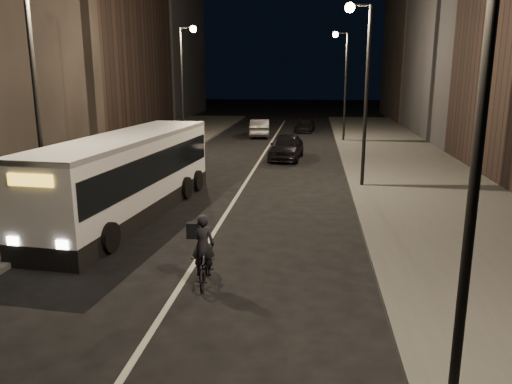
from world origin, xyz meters
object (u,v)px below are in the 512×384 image
(streetlight_left_far, at_px, (185,72))
(streetlight_right_mid, at_px, (361,71))
(streetlight_right_far, at_px, (343,72))
(streetlight_right_near, at_px, (466,68))
(cyclist_on_bicycle, at_px, (205,261))
(car_mid, at_px, (260,128))
(car_near, at_px, (286,147))
(streetlight_left_near, at_px, (41,71))
(car_far, at_px, (305,125))
(city_bus, at_px, (129,172))

(streetlight_left_far, bearing_deg, streetlight_right_mid, -43.16)
(streetlight_right_far, bearing_deg, streetlight_left_far, -150.64)
(streetlight_right_mid, relative_size, streetlight_left_far, 1.00)
(streetlight_right_near, distance_m, cyclist_on_bicycle, 7.97)
(streetlight_right_far, relative_size, cyclist_on_bicycle, 4.23)
(streetlight_right_mid, bearing_deg, streetlight_right_near, -90.00)
(car_mid, bearing_deg, streetlight_right_far, 153.29)
(streetlight_right_near, distance_m, streetlight_right_mid, 16.00)
(streetlight_right_far, bearing_deg, car_mid, 157.69)
(car_near, bearing_deg, streetlight_right_mid, -59.47)
(streetlight_left_far, bearing_deg, streetlight_left_near, -90.00)
(streetlight_right_far, relative_size, streetlight_left_far, 1.00)
(streetlight_right_near, xyz_separation_m, car_far, (-2.85, 38.75, -4.78))
(car_mid, bearing_deg, streetlight_left_near, 76.92)
(car_mid, bearing_deg, streetlight_right_mid, 105.00)
(streetlight_right_mid, height_order, cyclist_on_bicycle, streetlight_right_mid)
(city_bus, height_order, car_near, city_bus)
(streetlight_right_near, distance_m, city_bus, 14.18)
(streetlight_right_near, relative_size, streetlight_right_mid, 1.00)
(streetlight_right_near, relative_size, streetlight_left_far, 1.00)
(streetlight_left_near, relative_size, car_far, 2.03)
(streetlight_left_far, relative_size, car_near, 1.75)
(streetlight_right_far, distance_m, streetlight_left_far, 12.24)
(streetlight_right_near, distance_m, streetlight_left_near, 13.33)
(cyclist_on_bicycle, height_order, car_far, cyclist_on_bicycle)
(city_bus, bearing_deg, streetlight_right_near, -44.04)
(streetlight_right_near, relative_size, city_bus, 0.71)
(cyclist_on_bicycle, bearing_deg, streetlight_right_far, 74.58)
(car_near, xyz_separation_m, car_far, (0.88, 15.08, -0.21))
(streetlight_left_near, bearing_deg, car_near, 66.12)
(streetlight_right_near, height_order, car_near, streetlight_right_near)
(car_mid, relative_size, car_far, 1.13)
(streetlight_right_near, relative_size, streetlight_left_near, 1.00)
(cyclist_on_bicycle, distance_m, car_near, 19.35)
(streetlight_right_near, distance_m, streetlight_left_far, 28.10)
(streetlight_right_mid, relative_size, car_far, 2.03)
(city_bus, distance_m, cyclist_on_bicycle, 7.42)
(streetlight_right_far, distance_m, city_bus, 23.67)
(streetlight_right_near, distance_m, streetlight_right_far, 32.00)
(car_near, bearing_deg, streetlight_right_far, 70.50)
(streetlight_left_near, relative_size, car_near, 1.75)
(car_mid, bearing_deg, city_bus, 80.13)
(car_mid, xyz_separation_m, car_far, (3.74, 4.04, -0.16))
(car_far, bearing_deg, streetlight_left_near, -98.37)
(city_bus, height_order, car_mid, city_bus)
(streetlight_left_near, xyz_separation_m, car_mid, (4.07, 26.70, -4.62))
(car_far, bearing_deg, cyclist_on_bicycle, -87.22)
(streetlight_left_near, distance_m, car_far, 32.08)
(streetlight_right_far, bearing_deg, streetlight_right_mid, -90.00)
(streetlight_right_mid, relative_size, streetlight_left_near, 1.00)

